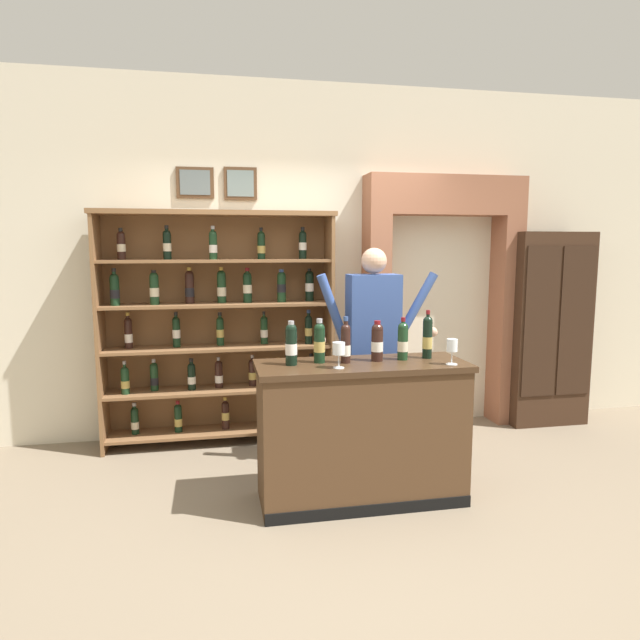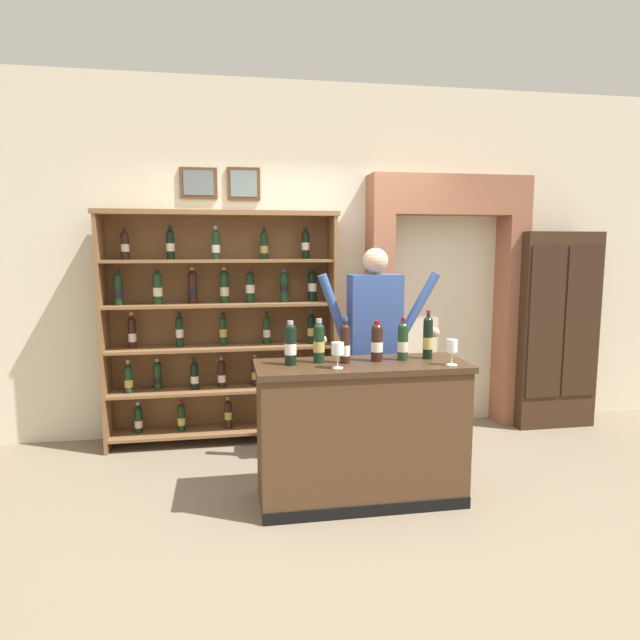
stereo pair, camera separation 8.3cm
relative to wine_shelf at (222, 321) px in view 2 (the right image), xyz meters
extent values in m
cube|color=#7A6B56|center=(0.72, -1.36, -1.09)|extent=(14.00, 14.00, 0.02)
cube|color=beige|center=(0.72, 0.29, 0.51)|extent=(12.00, 0.16, 3.18)
cube|color=#4C331E|center=(-0.17, 0.19, 1.19)|extent=(0.32, 0.02, 0.26)
cube|color=#576364|center=(-0.17, 0.18, 1.19)|extent=(0.26, 0.01, 0.21)
cube|color=#4C331E|center=(0.22, 0.19, 1.19)|extent=(0.29, 0.02, 0.28)
cube|color=slate|center=(0.22, 0.18, 1.19)|extent=(0.23, 0.01, 0.23)
cube|color=brown|center=(-0.97, -0.04, -0.07)|extent=(0.03, 0.35, 2.02)
cube|color=brown|center=(0.97, -0.04, -0.07)|extent=(0.03, 0.35, 2.02)
cube|color=brown|center=(0.00, 0.13, -0.07)|extent=(1.97, 0.02, 2.02)
cube|color=brown|center=(0.00, -0.04, -0.97)|extent=(1.91, 0.34, 0.02)
cylinder|color=black|center=(-0.73, -0.02, -0.86)|extent=(0.07, 0.07, 0.20)
sphere|color=black|center=(-0.73, -0.02, -0.76)|extent=(0.06, 0.06, 0.06)
cylinder|color=black|center=(-0.73, -0.02, -0.73)|extent=(0.03, 0.03, 0.07)
cylinder|color=#99999E|center=(-0.73, -0.02, -0.70)|extent=(0.03, 0.03, 0.03)
cylinder|color=beige|center=(-0.73, -0.02, -0.88)|extent=(0.07, 0.07, 0.06)
cylinder|color=black|center=(-0.37, -0.04, -0.86)|extent=(0.07, 0.07, 0.21)
sphere|color=black|center=(-0.37, -0.04, -0.75)|extent=(0.06, 0.06, 0.06)
cylinder|color=black|center=(-0.37, -0.04, -0.72)|extent=(0.03, 0.03, 0.06)
cylinder|color=maroon|center=(-0.37, -0.04, -0.70)|extent=(0.03, 0.03, 0.03)
cylinder|color=tan|center=(-0.37, -0.04, -0.88)|extent=(0.07, 0.07, 0.07)
cylinder|color=black|center=(0.04, -0.03, -0.85)|extent=(0.07, 0.07, 0.21)
sphere|color=black|center=(0.04, -0.03, -0.74)|extent=(0.06, 0.06, 0.06)
cylinder|color=black|center=(0.04, -0.03, -0.71)|extent=(0.03, 0.03, 0.07)
cylinder|color=#B79338|center=(0.04, -0.03, -0.69)|extent=(0.03, 0.03, 0.03)
cylinder|color=tan|center=(0.04, -0.03, -0.84)|extent=(0.07, 0.07, 0.07)
cylinder|color=#19381E|center=(0.42, -0.04, -0.86)|extent=(0.07, 0.07, 0.20)
sphere|color=#19381E|center=(0.42, -0.04, -0.75)|extent=(0.06, 0.06, 0.06)
cylinder|color=#19381E|center=(0.42, -0.04, -0.72)|extent=(0.02, 0.02, 0.07)
cylinder|color=navy|center=(0.42, -0.04, -0.70)|extent=(0.03, 0.03, 0.03)
cylinder|color=beige|center=(0.42, -0.04, -0.87)|extent=(0.07, 0.07, 0.06)
cylinder|color=black|center=(0.78, -0.07, -0.86)|extent=(0.07, 0.07, 0.21)
sphere|color=black|center=(0.78, -0.07, -0.75)|extent=(0.06, 0.06, 0.06)
cylinder|color=black|center=(0.78, -0.07, -0.71)|extent=(0.02, 0.02, 0.08)
cylinder|color=navy|center=(0.78, -0.07, -0.68)|extent=(0.03, 0.03, 0.03)
cylinder|color=silver|center=(0.78, -0.07, -0.86)|extent=(0.07, 0.07, 0.07)
cube|color=brown|center=(0.00, -0.04, -0.60)|extent=(1.91, 0.34, 0.03)
cylinder|color=#19381E|center=(-0.79, -0.08, -0.49)|extent=(0.07, 0.07, 0.19)
sphere|color=#19381E|center=(-0.79, -0.08, -0.39)|extent=(0.07, 0.07, 0.07)
cylinder|color=#19381E|center=(-0.79, -0.08, -0.35)|extent=(0.03, 0.03, 0.08)
cylinder|color=#99999E|center=(-0.79, -0.08, -0.32)|extent=(0.03, 0.03, 0.03)
cylinder|color=tan|center=(-0.79, -0.08, -0.50)|extent=(0.07, 0.07, 0.06)
cylinder|color=#19381E|center=(-0.56, -0.01, -0.48)|extent=(0.07, 0.07, 0.20)
sphere|color=#19381E|center=(-0.56, -0.01, -0.38)|extent=(0.07, 0.07, 0.07)
cylinder|color=#19381E|center=(-0.56, -0.01, -0.35)|extent=(0.03, 0.03, 0.07)
cylinder|color=#99999E|center=(-0.56, -0.01, -0.33)|extent=(0.03, 0.03, 0.03)
cylinder|color=black|center=(-0.56, -0.01, -0.51)|extent=(0.07, 0.07, 0.07)
cylinder|color=black|center=(-0.24, -0.05, -0.49)|extent=(0.07, 0.07, 0.20)
sphere|color=black|center=(-0.24, -0.05, -0.38)|extent=(0.07, 0.07, 0.07)
cylinder|color=black|center=(-0.24, -0.05, -0.35)|extent=(0.03, 0.03, 0.08)
cylinder|color=black|center=(-0.24, -0.05, -0.33)|extent=(0.04, 0.04, 0.03)
cylinder|color=silver|center=(-0.24, -0.05, -0.50)|extent=(0.07, 0.07, 0.06)
cylinder|color=black|center=(-0.01, -0.01, -0.49)|extent=(0.07, 0.07, 0.20)
sphere|color=black|center=(-0.01, -0.01, -0.38)|extent=(0.07, 0.07, 0.07)
cylinder|color=black|center=(-0.01, -0.01, -0.35)|extent=(0.03, 0.03, 0.06)
cylinder|color=#99999E|center=(-0.01, -0.01, -0.33)|extent=(0.03, 0.03, 0.03)
cylinder|color=silver|center=(-0.01, -0.01, -0.51)|extent=(0.07, 0.07, 0.06)
cylinder|color=black|center=(0.28, -0.01, -0.48)|extent=(0.07, 0.07, 0.20)
sphere|color=black|center=(0.28, -0.01, -0.38)|extent=(0.07, 0.07, 0.07)
cylinder|color=black|center=(0.28, -0.01, -0.35)|extent=(0.03, 0.03, 0.07)
cylinder|color=#99999E|center=(0.28, -0.01, -0.32)|extent=(0.03, 0.03, 0.03)
cylinder|color=tan|center=(0.28, -0.01, -0.50)|extent=(0.07, 0.07, 0.06)
cylinder|color=black|center=(0.51, -0.04, -0.49)|extent=(0.07, 0.07, 0.19)
sphere|color=black|center=(0.51, -0.04, -0.39)|extent=(0.07, 0.07, 0.07)
cylinder|color=black|center=(0.51, -0.04, -0.37)|extent=(0.03, 0.03, 0.06)
cylinder|color=#B79338|center=(0.51, -0.04, -0.35)|extent=(0.03, 0.03, 0.03)
cylinder|color=beige|center=(0.51, -0.04, -0.49)|extent=(0.07, 0.07, 0.06)
cylinder|color=black|center=(0.80, -0.06, -0.49)|extent=(0.07, 0.07, 0.19)
sphere|color=black|center=(0.80, -0.06, -0.39)|extent=(0.07, 0.07, 0.07)
cylinder|color=black|center=(0.80, -0.06, -0.35)|extent=(0.03, 0.03, 0.08)
cylinder|color=black|center=(0.80, -0.06, -0.32)|extent=(0.03, 0.03, 0.03)
cylinder|color=beige|center=(0.80, -0.06, -0.49)|extent=(0.07, 0.07, 0.06)
cube|color=brown|center=(0.00, -0.04, -0.22)|extent=(1.91, 0.34, 0.02)
cylinder|color=black|center=(-0.75, 0.00, -0.10)|extent=(0.06, 0.06, 0.23)
sphere|color=black|center=(-0.75, 0.00, 0.02)|extent=(0.06, 0.06, 0.06)
cylinder|color=black|center=(-0.75, 0.00, 0.05)|extent=(0.03, 0.03, 0.08)
cylinder|color=#B79338|center=(-0.75, 0.00, 0.08)|extent=(0.03, 0.03, 0.03)
cylinder|color=silver|center=(-0.75, 0.00, -0.12)|extent=(0.07, 0.07, 0.07)
cylinder|color=black|center=(-0.36, -0.01, -0.10)|extent=(0.06, 0.06, 0.22)
sphere|color=black|center=(-0.36, -0.01, 0.02)|extent=(0.06, 0.06, 0.06)
cylinder|color=black|center=(-0.36, -0.01, 0.05)|extent=(0.03, 0.03, 0.07)
cylinder|color=black|center=(-0.36, -0.01, 0.08)|extent=(0.03, 0.03, 0.03)
cylinder|color=silver|center=(-0.36, -0.01, -0.10)|extent=(0.07, 0.07, 0.07)
cylinder|color=#19381E|center=(0.01, 0.00, -0.11)|extent=(0.06, 0.06, 0.21)
sphere|color=#19381E|center=(0.01, 0.00, 0.01)|extent=(0.06, 0.06, 0.06)
cylinder|color=#19381E|center=(0.01, 0.00, 0.04)|extent=(0.03, 0.03, 0.07)
cylinder|color=black|center=(0.01, 0.00, 0.06)|extent=(0.03, 0.03, 0.03)
cylinder|color=tan|center=(0.01, 0.00, -0.11)|extent=(0.07, 0.07, 0.07)
cylinder|color=#19381E|center=(0.39, 0.00, -0.11)|extent=(0.06, 0.06, 0.21)
sphere|color=#19381E|center=(0.39, 0.00, 0.00)|extent=(0.06, 0.06, 0.06)
cylinder|color=#19381E|center=(0.39, 0.00, 0.04)|extent=(0.02, 0.02, 0.07)
cylinder|color=black|center=(0.39, 0.00, 0.06)|extent=(0.03, 0.03, 0.03)
cylinder|color=silver|center=(0.39, 0.00, -0.12)|extent=(0.07, 0.07, 0.07)
cylinder|color=black|center=(0.78, -0.08, -0.10)|extent=(0.06, 0.06, 0.22)
sphere|color=black|center=(0.78, -0.08, 0.01)|extent=(0.06, 0.06, 0.06)
cylinder|color=black|center=(0.78, -0.08, 0.05)|extent=(0.03, 0.03, 0.08)
cylinder|color=navy|center=(0.78, -0.08, 0.08)|extent=(0.03, 0.03, 0.03)
cylinder|color=tan|center=(0.78, -0.08, -0.10)|extent=(0.07, 0.07, 0.07)
cube|color=brown|center=(0.00, -0.04, 0.15)|extent=(1.91, 0.34, 0.02)
cylinder|color=black|center=(-0.84, -0.08, 0.27)|extent=(0.08, 0.08, 0.22)
sphere|color=black|center=(-0.84, -0.08, 0.39)|extent=(0.07, 0.07, 0.07)
cylinder|color=black|center=(-0.84, -0.08, 0.42)|extent=(0.03, 0.03, 0.08)
cylinder|color=black|center=(-0.84, -0.08, 0.46)|extent=(0.04, 0.04, 0.03)
cylinder|color=black|center=(-0.84, -0.08, 0.26)|extent=(0.08, 0.08, 0.07)
cylinder|color=#19381E|center=(-0.52, -0.06, 0.28)|extent=(0.08, 0.08, 0.23)
sphere|color=#19381E|center=(-0.52, -0.06, 0.40)|extent=(0.07, 0.07, 0.07)
cylinder|color=#19381E|center=(-0.52, -0.06, 0.42)|extent=(0.03, 0.03, 0.06)
cylinder|color=black|center=(-0.52, -0.06, 0.44)|extent=(0.04, 0.04, 0.03)
cylinder|color=beige|center=(-0.52, -0.06, 0.27)|extent=(0.08, 0.08, 0.07)
cylinder|color=black|center=(-0.24, -0.01, 0.28)|extent=(0.08, 0.08, 0.24)
sphere|color=black|center=(-0.24, -0.01, 0.41)|extent=(0.07, 0.07, 0.07)
cylinder|color=black|center=(-0.24, -0.01, 0.43)|extent=(0.03, 0.03, 0.07)
cylinder|color=#B79338|center=(-0.24, -0.01, 0.46)|extent=(0.04, 0.04, 0.03)
cylinder|color=black|center=(-0.24, -0.01, 0.26)|extent=(0.08, 0.08, 0.08)
cylinder|color=#19381E|center=(0.03, -0.01, 0.28)|extent=(0.08, 0.08, 0.24)
sphere|color=#19381E|center=(0.03, -0.01, 0.40)|extent=(0.07, 0.07, 0.07)
cylinder|color=#19381E|center=(0.03, -0.01, 0.43)|extent=(0.03, 0.03, 0.07)
cylinder|color=#B79338|center=(0.03, -0.01, 0.45)|extent=(0.03, 0.03, 0.03)
cylinder|color=beige|center=(0.03, -0.01, 0.26)|extent=(0.08, 0.08, 0.08)
cylinder|color=black|center=(0.25, -0.04, 0.27)|extent=(0.08, 0.08, 0.22)
sphere|color=black|center=(0.25, -0.04, 0.39)|extent=(0.07, 0.07, 0.07)
cylinder|color=black|center=(0.25, -0.04, 0.42)|extent=(0.03, 0.03, 0.07)
cylinder|color=maroon|center=(0.25, -0.04, 0.45)|extent=(0.04, 0.04, 0.03)
cylinder|color=beige|center=(0.25, -0.04, 0.28)|extent=(0.08, 0.08, 0.07)
cylinder|color=#19381E|center=(0.54, -0.06, 0.27)|extent=(0.08, 0.08, 0.22)
sphere|color=#19381E|center=(0.54, -0.06, 0.39)|extent=(0.07, 0.07, 0.07)
cylinder|color=#19381E|center=(0.54, -0.06, 0.41)|extent=(0.04, 0.04, 0.06)
cylinder|color=navy|center=(0.54, -0.06, 0.43)|extent=(0.04, 0.04, 0.03)
cylinder|color=black|center=(0.54, -0.06, 0.28)|extent=(0.08, 0.08, 0.07)
cylinder|color=black|center=(0.80, 0.00, 0.28)|extent=(0.08, 0.08, 0.23)
sphere|color=black|center=(0.80, 0.00, 0.40)|extent=(0.07, 0.07, 0.07)
cylinder|color=black|center=(0.80, 0.00, 0.42)|extent=(0.03, 0.03, 0.06)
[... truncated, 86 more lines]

